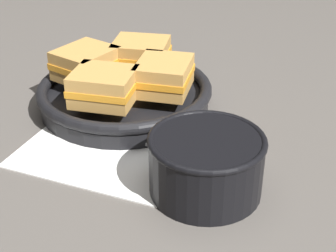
% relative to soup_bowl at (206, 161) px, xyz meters
% --- Properties ---
extents(ground_plane, '(4.00, 4.00, 0.00)m').
position_rel_soup_bowl_xyz_m(ground_plane, '(-0.06, 0.05, -0.04)').
color(ground_plane, '#56514C').
extents(napkin, '(0.27, 0.23, 0.00)m').
position_rel_soup_bowl_xyz_m(napkin, '(-0.13, 0.06, -0.04)').
color(napkin, white).
rests_on(napkin, ground_plane).
extents(soup_bowl, '(0.14, 0.14, 0.08)m').
position_rel_soup_bowl_xyz_m(soup_bowl, '(0.00, 0.00, 0.00)').
color(soup_bowl, black).
rests_on(soup_bowl, ground_plane).
extents(spoon, '(0.16, 0.04, 0.01)m').
position_rel_soup_bowl_xyz_m(spoon, '(-0.09, 0.06, -0.03)').
color(spoon, '#9E9EA3').
rests_on(spoon, napkin).
extents(skillet, '(0.27, 0.27, 0.04)m').
position_rel_soup_bowl_xyz_m(skillet, '(-0.18, 0.16, -0.02)').
color(skillet, black).
rests_on(skillet, ground_plane).
extents(sandwich_near_left, '(0.10, 0.11, 0.05)m').
position_rel_soup_bowl_xyz_m(sandwich_near_left, '(-0.25, 0.16, 0.02)').
color(sandwich_near_left, '#C18E47').
rests_on(sandwich_near_left, skillet).
extents(sandwich_near_right, '(0.10, 0.09, 0.05)m').
position_rel_soup_bowl_xyz_m(sandwich_near_right, '(-0.18, 0.10, 0.02)').
color(sandwich_near_right, '#C18E47').
rests_on(sandwich_near_right, skillet).
extents(sandwich_far_left, '(0.09, 0.10, 0.05)m').
position_rel_soup_bowl_xyz_m(sandwich_far_left, '(-0.12, 0.16, 0.02)').
color(sandwich_far_left, '#C18E47').
rests_on(sandwich_far_left, skillet).
extents(sandwich_far_right, '(0.10, 0.09, 0.05)m').
position_rel_soup_bowl_xyz_m(sandwich_far_right, '(-0.18, 0.23, 0.02)').
color(sandwich_far_right, '#C18E47').
rests_on(sandwich_far_right, skillet).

